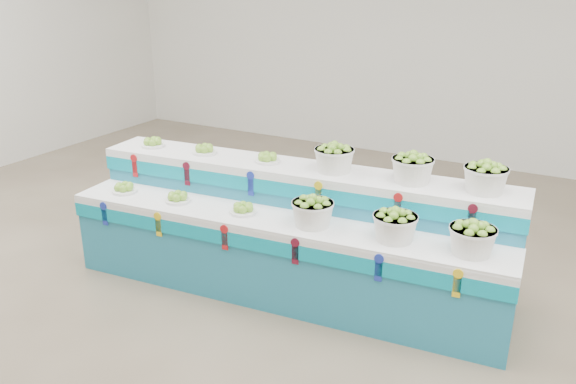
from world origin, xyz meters
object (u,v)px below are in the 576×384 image
object	(u,v)px
basket_upper_right	(486,177)
basket_lower_left	(313,211)
display_stand	(288,232)
plate_upper_mid	(204,149)

from	to	relation	value
basket_upper_right	basket_lower_left	bearing A→B (deg)	-153.98
display_stand	basket_upper_right	size ratio (longest dim) A/B	11.37
display_stand	basket_lower_left	world-z (taller)	display_stand
basket_lower_left	plate_upper_mid	bearing A→B (deg)	164.48
plate_upper_mid	basket_upper_right	world-z (taller)	basket_upper_right
display_stand	basket_upper_right	world-z (taller)	basket_upper_right
display_stand	basket_upper_right	xyz separation A→B (m)	(1.47, 0.36, 0.63)
display_stand	plate_upper_mid	distance (m)	1.10
basket_lower_left	plate_upper_mid	size ratio (longest dim) A/B	1.47
plate_upper_mid	basket_upper_right	distance (m)	2.42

